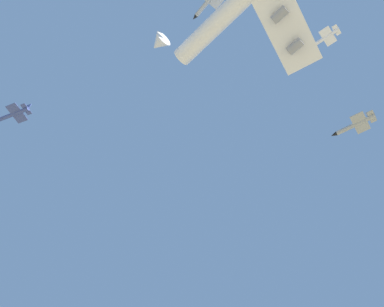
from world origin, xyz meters
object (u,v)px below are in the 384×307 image
chase_jet_lead (355,125)px  chase_jet_left_wing (324,38)px  chase_jet_trailing (13,114)px  chase_jet_right_wing (208,1)px

chase_jet_lead → chase_jet_left_wing: size_ratio=0.95×
chase_jet_left_wing → chase_jet_lead: bearing=-48.1°
chase_jet_left_wing → chase_jet_trailing: 125.93m
chase_jet_trailing → chase_jet_left_wing: bearing=-165.5°
chase_jet_left_wing → chase_jet_trailing: bearing=31.0°
chase_jet_lead → chase_jet_left_wing: 50.96m
chase_jet_right_wing → chase_jet_trailing: chase_jet_right_wing is taller
chase_jet_lead → chase_jet_left_wing: bearing=126.8°
chase_jet_lead → chase_jet_trailing: 121.20m
chase_jet_left_wing → chase_jet_trailing: size_ratio=0.98×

